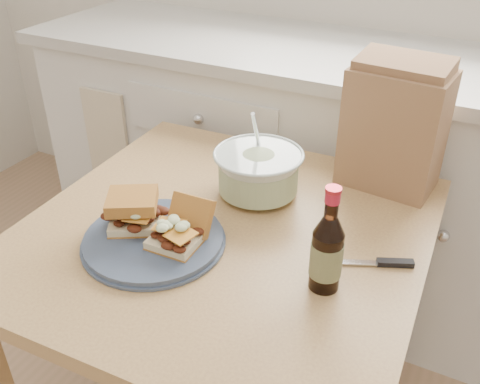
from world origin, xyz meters
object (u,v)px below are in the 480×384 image
at_px(plate, 154,240).
at_px(paper_bag, 394,130).
at_px(dining_table, 225,265).
at_px(coleslaw_bowl, 258,174).
at_px(beer_bottle, 327,252).

distance_m(plate, paper_bag, 0.64).
height_order(dining_table, paper_bag, paper_bag).
bearing_deg(coleslaw_bowl, dining_table, -91.59).
bearing_deg(paper_bag, beer_bottle, -85.50).
distance_m(plate, beer_bottle, 0.39).
bearing_deg(paper_bag, plate, -122.42).
xyz_separation_m(plate, paper_bag, (0.39, 0.49, 0.14)).
xyz_separation_m(dining_table, beer_bottle, (0.27, -0.08, 0.19)).
height_order(coleslaw_bowl, paper_bag, paper_bag).
bearing_deg(plate, dining_table, 47.85).
bearing_deg(beer_bottle, paper_bag, 102.01).
relative_size(coleslaw_bowl, paper_bag, 0.73).
xyz_separation_m(dining_table, paper_bag, (0.28, 0.37, 0.26)).
xyz_separation_m(beer_bottle, paper_bag, (0.01, 0.45, 0.07)).
xyz_separation_m(coleslaw_bowl, beer_bottle, (0.26, -0.25, 0.03)).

